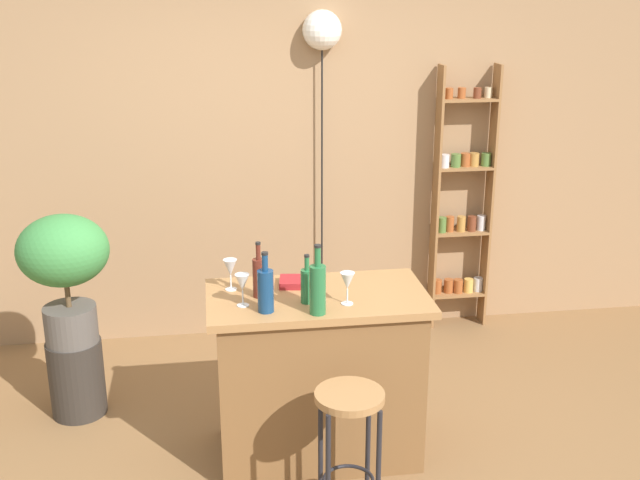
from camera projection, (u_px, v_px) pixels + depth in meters
name	position (u px, v px, depth m)	size (l,w,h in m)	color
back_wall	(283.00, 139.00, 5.35)	(6.40, 0.10, 2.80)	#997551
kitchen_counter	(318.00, 375.00, 4.10)	(1.12, 0.61, 0.92)	brown
bar_stool	(349.00, 428.00, 3.54)	(0.32, 0.32, 0.68)	black
spice_shelf	(462.00, 204.00, 5.54)	(0.41, 0.15, 1.90)	olive
plant_stool	(77.00, 377.00, 4.55)	(0.32, 0.32, 0.46)	#2D2823
potted_plant	(64.00, 264.00, 4.33)	(0.50, 0.45, 0.76)	#514C47
bottle_wine_red	(266.00, 289.00, 3.72)	(0.08, 0.08, 0.30)	navy
bottle_spirits_clear	(259.00, 276.00, 3.90)	(0.06, 0.06, 0.29)	#5B2319
bottle_olive_oil	(318.00, 288.00, 3.69)	(0.08, 0.08, 0.35)	#236638
bottle_soda_blue	(307.00, 285.00, 3.83)	(0.06, 0.06, 0.25)	#236638
wine_glass_left	(242.00, 283.00, 3.78)	(0.07, 0.07, 0.16)	silver
wine_glass_center	(230.00, 268.00, 3.98)	(0.07, 0.07, 0.16)	silver
wine_glass_right	(347.00, 282.00, 3.80)	(0.07, 0.07, 0.16)	silver
cookbook	(300.00, 282.00, 4.07)	(0.21, 0.15, 0.04)	maroon
pendant_globe_light	(322.00, 33.00, 5.06)	(0.26, 0.26, 2.26)	black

